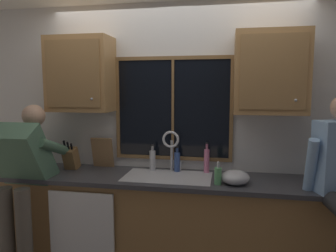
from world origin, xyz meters
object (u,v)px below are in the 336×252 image
object	(u,v)px
bottle_amber_small	(153,160)
bottle_tall_clear	(207,160)
bottle_green_glass	(177,161)
knife_block	(71,159)
soap_dispenser	(218,176)
person_standing	(22,174)
mixing_bowl	(235,177)
cutting_board	(103,153)

from	to	relation	value
bottle_amber_small	bottle_tall_clear	bearing A→B (deg)	1.40
bottle_green_glass	bottle_tall_clear	bearing A→B (deg)	2.75
knife_block	soap_dispenser	xyz separation A→B (m)	(1.46, -0.24, -0.03)
person_standing	bottle_green_glass	distance (m)	1.41
bottle_green_glass	bottle_tall_clear	size ratio (longest dim) A/B	0.84
bottle_tall_clear	mixing_bowl	bearing A→B (deg)	-50.16
person_standing	bottle_green_glass	size ratio (longest dim) A/B	6.42
bottle_tall_clear	bottle_amber_small	xyz separation A→B (m)	(-0.53, -0.01, -0.02)
knife_block	bottle_green_glass	distance (m)	1.06
soap_dispenser	bottle_tall_clear	distance (m)	0.38
person_standing	cutting_board	distance (m)	0.77
person_standing	knife_block	bearing A→B (deg)	57.48
mixing_bowl	bottle_tall_clear	bearing A→B (deg)	129.84
bottle_green_glass	bottle_tall_clear	world-z (taller)	bottle_tall_clear
bottle_tall_clear	bottle_amber_small	world-z (taller)	bottle_tall_clear
cutting_board	mixing_bowl	size ratio (longest dim) A/B	1.29
person_standing	mixing_bowl	bearing A→B (deg)	6.53
soap_dispenser	bottle_green_glass	bearing A→B (deg)	139.46
mixing_bowl	bottle_green_glass	world-z (taller)	bottle_green_glass
soap_dispenser	knife_block	bearing A→B (deg)	170.75
person_standing	bottle_amber_small	distance (m)	1.19
cutting_board	bottle_green_glass	xyz separation A→B (m)	(0.78, -0.03, -0.05)
mixing_bowl	cutting_board	bearing A→B (deg)	166.10
person_standing	cutting_board	world-z (taller)	person_standing
bottle_green_glass	cutting_board	bearing A→B (deg)	177.93
person_standing	soap_dispenser	bearing A→B (deg)	5.61
person_standing	knife_block	size ratio (longest dim) A/B	4.90
knife_block	mixing_bowl	size ratio (longest dim) A/B	1.33
knife_block	bottle_tall_clear	bearing A→B (deg)	5.14
cutting_board	bottle_tall_clear	size ratio (longest dim) A/B	1.07
knife_block	bottle_tall_clear	distance (m)	1.35
cutting_board	bottle_green_glass	distance (m)	0.78
person_standing	knife_block	world-z (taller)	person_standing
cutting_board	bottle_green_glass	bearing A→B (deg)	-2.07
knife_block	bottle_tall_clear	size ratio (longest dim) A/B	1.10
person_standing	bottle_tall_clear	size ratio (longest dim) A/B	5.37
bottle_tall_clear	bottle_amber_small	distance (m)	0.53
cutting_board	soap_dispenser	xyz separation A→B (m)	(1.18, -0.37, -0.08)
mixing_bowl	bottle_amber_small	bearing A→B (deg)	159.24
knife_block	bottle_amber_small	world-z (taller)	knife_block
cutting_board	mixing_bowl	world-z (taller)	cutting_board
cutting_board	bottle_amber_small	xyz separation A→B (m)	(0.53, -0.03, -0.05)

